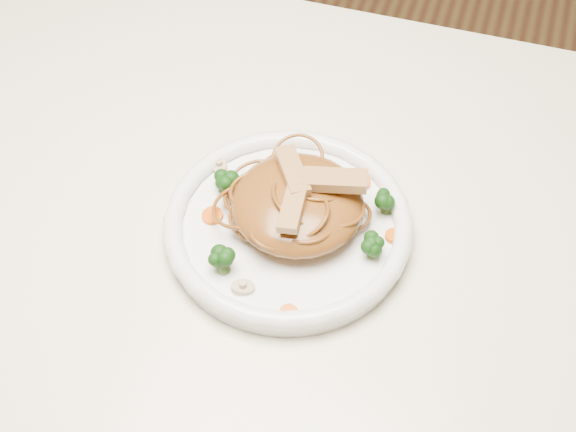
% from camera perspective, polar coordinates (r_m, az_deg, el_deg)
% --- Properties ---
extents(table, '(1.20, 0.80, 0.75)m').
position_cam_1_polar(table, '(0.93, -4.58, -4.61)').
color(table, beige).
rests_on(table, ground).
extents(plate, '(0.28, 0.28, 0.02)m').
position_cam_1_polar(plate, '(0.84, 0.00, -0.94)').
color(plate, white).
rests_on(plate, table).
extents(noodle_mound, '(0.15, 0.15, 0.04)m').
position_cam_1_polar(noodle_mound, '(0.82, 0.68, 0.86)').
color(noodle_mound, brown).
rests_on(noodle_mound, plate).
extents(chicken_a, '(0.08, 0.04, 0.01)m').
position_cam_1_polar(chicken_a, '(0.80, 2.80, 2.54)').
color(chicken_a, tan).
rests_on(chicken_a, noodle_mound).
extents(chicken_b, '(0.05, 0.07, 0.01)m').
position_cam_1_polar(chicken_b, '(0.81, 0.33, 3.16)').
color(chicken_b, tan).
rests_on(chicken_b, noodle_mound).
extents(chicken_c, '(0.03, 0.06, 0.01)m').
position_cam_1_polar(chicken_c, '(0.78, 0.36, 0.70)').
color(chicken_c, tan).
rests_on(chicken_c, noodle_mound).
extents(broccoli_0, '(0.03, 0.03, 0.03)m').
position_cam_1_polar(broccoli_0, '(0.84, 7.04, 1.10)').
color(broccoli_0, '#13400D').
rests_on(broccoli_0, plate).
extents(broccoli_1, '(0.03, 0.03, 0.03)m').
position_cam_1_polar(broccoli_1, '(0.86, -4.48, 2.35)').
color(broccoli_1, '#13400D').
rests_on(broccoli_1, plate).
extents(broccoli_2, '(0.04, 0.04, 0.03)m').
position_cam_1_polar(broccoli_2, '(0.79, -4.62, -3.09)').
color(broccoli_2, '#13400D').
rests_on(broccoli_2, plate).
extents(broccoli_3, '(0.03, 0.03, 0.03)m').
position_cam_1_polar(broccoli_3, '(0.80, 6.04, -2.02)').
color(broccoli_3, '#13400D').
rests_on(broccoli_3, plate).
extents(carrot_0, '(0.02, 0.02, 0.00)m').
position_cam_1_polar(carrot_0, '(0.87, 5.14, 2.33)').
color(carrot_0, '#CD5007').
rests_on(carrot_0, plate).
extents(carrot_1, '(0.03, 0.03, 0.00)m').
position_cam_1_polar(carrot_1, '(0.84, -5.31, 0.02)').
color(carrot_1, '#CD5007').
rests_on(carrot_1, plate).
extents(carrot_2, '(0.02, 0.02, 0.00)m').
position_cam_1_polar(carrot_2, '(0.83, 7.42, -1.39)').
color(carrot_2, '#CD5007').
rests_on(carrot_2, plate).
extents(carrot_3, '(0.02, 0.02, 0.00)m').
position_cam_1_polar(carrot_3, '(0.89, -0.21, 3.76)').
color(carrot_3, '#CD5007').
rests_on(carrot_3, plate).
extents(carrot_4, '(0.02, 0.02, 0.00)m').
position_cam_1_polar(carrot_4, '(0.77, 0.06, -6.83)').
color(carrot_4, '#CD5007').
rests_on(carrot_4, plate).
extents(mushroom_0, '(0.03, 0.03, 0.01)m').
position_cam_1_polar(mushroom_0, '(0.79, -3.17, -5.00)').
color(mushroom_0, beige).
rests_on(mushroom_0, plate).
extents(mushroom_1, '(0.03, 0.03, 0.01)m').
position_cam_1_polar(mushroom_1, '(0.85, 7.04, 0.95)').
color(mushroom_1, beige).
rests_on(mushroom_1, plate).
extents(mushroom_2, '(0.03, 0.03, 0.01)m').
position_cam_1_polar(mushroom_2, '(0.89, -4.83, 3.51)').
color(mushroom_2, beige).
rests_on(mushroom_2, plate).
extents(mushroom_3, '(0.02, 0.02, 0.01)m').
position_cam_1_polar(mushroom_3, '(0.87, 5.16, 2.22)').
color(mushroom_3, beige).
rests_on(mushroom_3, plate).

